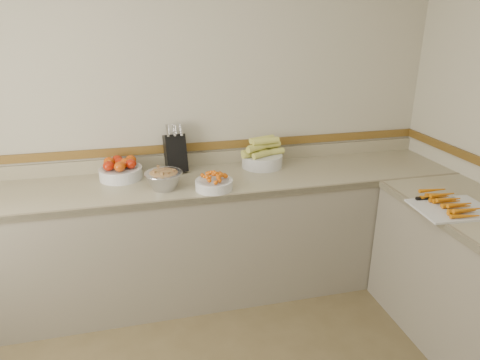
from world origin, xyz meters
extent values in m
plane|color=#B0A991|center=(0.00, 2.00, 1.30)|extent=(4.00, 0.00, 4.00)
cube|color=gray|center=(0.00, 1.68, 0.88)|extent=(4.00, 0.65, 0.04)
cube|color=slate|center=(0.00, 1.68, 0.43)|extent=(4.00, 0.63, 0.86)
cube|color=#72654D|center=(0.00, 1.36, 0.88)|extent=(4.00, 0.02, 0.04)
cube|color=gray|center=(0.00, 1.99, 0.95)|extent=(4.00, 0.02, 0.10)
cube|color=brown|center=(0.00, 1.99, 1.05)|extent=(4.00, 0.02, 0.06)
cube|color=black|center=(0.00, 1.90, 1.04)|extent=(0.17, 0.19, 0.29)
cylinder|color=silver|center=(-0.05, 1.87, 1.21)|extent=(0.02, 0.04, 0.08)
cylinder|color=silver|center=(0.00, 1.87, 1.21)|extent=(0.02, 0.04, 0.08)
cylinder|color=silver|center=(0.05, 1.87, 1.21)|extent=(0.02, 0.04, 0.08)
cylinder|color=silver|center=(-0.05, 1.90, 1.21)|extent=(0.02, 0.04, 0.08)
cylinder|color=silver|center=(0.00, 1.90, 1.21)|extent=(0.02, 0.04, 0.08)
cylinder|color=silver|center=(0.05, 1.90, 1.21)|extent=(0.02, 0.04, 0.08)
cylinder|color=silver|center=(-0.05, 1.93, 1.21)|extent=(0.02, 0.04, 0.08)
cylinder|color=silver|center=(0.00, 1.93, 1.21)|extent=(0.02, 0.04, 0.08)
cylinder|color=silver|center=(0.05, 1.93, 1.21)|extent=(0.02, 0.04, 0.08)
cylinder|color=silver|center=(-0.40, 1.83, 0.94)|extent=(0.30, 0.30, 0.08)
torus|color=silver|center=(-0.40, 1.83, 0.97)|extent=(0.30, 0.30, 0.01)
cylinder|color=white|center=(-0.40, 1.83, 0.97)|extent=(0.26, 0.26, 0.01)
ellipsoid|color=#A51B06|center=(-0.47, 1.79, 1.01)|extent=(0.08, 0.08, 0.07)
ellipsoid|color=#B43D06|center=(-0.40, 1.76, 1.01)|extent=(0.08, 0.08, 0.07)
ellipsoid|color=#A51B06|center=(-0.32, 1.80, 1.01)|extent=(0.08, 0.08, 0.07)
ellipsoid|color=#B43D06|center=(-0.47, 1.88, 1.01)|extent=(0.08, 0.08, 0.07)
ellipsoid|color=#A51B06|center=(-0.40, 1.85, 1.01)|extent=(0.08, 0.08, 0.07)
ellipsoid|color=#B43D06|center=(-0.32, 1.89, 1.01)|extent=(0.08, 0.08, 0.07)
ellipsoid|color=#A51B06|center=(-0.42, 1.91, 1.01)|extent=(0.08, 0.08, 0.07)
ellipsoid|color=#B43D06|center=(-0.36, 1.83, 1.01)|extent=(0.08, 0.08, 0.07)
cylinder|color=silver|center=(0.21, 1.48, 0.93)|extent=(0.25, 0.25, 0.06)
torus|color=silver|center=(0.21, 1.48, 0.96)|extent=(0.25, 0.25, 0.01)
cylinder|color=white|center=(0.21, 1.48, 0.96)|extent=(0.22, 0.22, 0.01)
sphere|color=#BB4B06|center=(0.20, 1.49, 1.01)|extent=(0.03, 0.03, 0.03)
sphere|color=#BB4B06|center=(0.22, 1.48, 1.02)|extent=(0.03, 0.03, 0.03)
sphere|color=#BB4B06|center=(0.22, 1.49, 1.02)|extent=(0.03, 0.03, 0.03)
sphere|color=#BB4B06|center=(0.20, 1.51, 1.00)|extent=(0.03, 0.03, 0.03)
sphere|color=#BB4B06|center=(0.23, 1.41, 0.98)|extent=(0.03, 0.03, 0.03)
sphere|color=#BB4B06|center=(0.16, 1.44, 0.99)|extent=(0.03, 0.03, 0.03)
sphere|color=#BB4B06|center=(0.19, 1.49, 1.01)|extent=(0.03, 0.03, 0.03)
sphere|color=#BB4B06|center=(0.20, 1.50, 1.00)|extent=(0.03, 0.03, 0.03)
sphere|color=#BB4B06|center=(0.28, 1.50, 0.98)|extent=(0.03, 0.03, 0.03)
sphere|color=#BB4B06|center=(0.14, 1.52, 0.99)|extent=(0.03, 0.03, 0.03)
sphere|color=#BB4B06|center=(0.17, 1.41, 0.99)|extent=(0.03, 0.03, 0.03)
sphere|color=#BB4B06|center=(0.19, 1.49, 1.01)|extent=(0.03, 0.03, 0.03)
sphere|color=#BB4B06|center=(0.14, 1.54, 0.98)|extent=(0.03, 0.03, 0.03)
sphere|color=#BB4B06|center=(0.16, 1.46, 1.00)|extent=(0.03, 0.03, 0.03)
sphere|color=#BB4B06|center=(0.21, 1.46, 1.02)|extent=(0.03, 0.03, 0.03)
sphere|color=#BB4B06|center=(0.23, 1.46, 1.01)|extent=(0.03, 0.03, 0.03)
sphere|color=#BB4B06|center=(0.22, 1.47, 1.01)|extent=(0.03, 0.03, 0.03)
sphere|color=#BB4B06|center=(0.20, 1.48, 1.01)|extent=(0.03, 0.03, 0.03)
sphere|color=#BB4B06|center=(0.23, 1.55, 0.99)|extent=(0.03, 0.03, 0.03)
sphere|color=#BB4B06|center=(0.25, 1.49, 1.00)|extent=(0.03, 0.03, 0.03)
sphere|color=#BB4B06|center=(0.20, 1.48, 1.01)|extent=(0.03, 0.03, 0.03)
sphere|color=#BB4B06|center=(0.20, 1.48, 1.02)|extent=(0.03, 0.03, 0.03)
sphere|color=#BB4B06|center=(0.13, 1.50, 0.99)|extent=(0.03, 0.03, 0.03)
sphere|color=#BB4B06|center=(0.24, 1.56, 0.98)|extent=(0.03, 0.03, 0.03)
sphere|color=#BB4B06|center=(0.20, 1.46, 1.01)|extent=(0.03, 0.03, 0.03)
sphere|color=#BB4B06|center=(0.22, 1.49, 1.02)|extent=(0.03, 0.03, 0.03)
sphere|color=#BB4B06|center=(0.20, 1.46, 1.02)|extent=(0.03, 0.03, 0.03)
sphere|color=#BB4B06|center=(0.13, 1.47, 0.99)|extent=(0.03, 0.03, 0.03)
sphere|color=#BB4B06|center=(0.20, 1.39, 0.98)|extent=(0.03, 0.03, 0.03)
sphere|color=#BB4B06|center=(0.20, 1.39, 0.98)|extent=(0.03, 0.03, 0.03)
sphere|color=#BB4B06|center=(0.20, 1.48, 1.02)|extent=(0.03, 0.03, 0.03)
sphere|color=#BB4B06|center=(0.17, 1.40, 0.98)|extent=(0.03, 0.03, 0.03)
sphere|color=#BB4B06|center=(0.23, 1.44, 1.00)|extent=(0.03, 0.03, 0.03)
sphere|color=#BB4B06|center=(0.19, 1.39, 0.98)|extent=(0.03, 0.03, 0.03)
sphere|color=#BB4B06|center=(0.18, 1.49, 1.00)|extent=(0.03, 0.03, 0.03)
sphere|color=#BB4B06|center=(0.12, 1.47, 0.98)|extent=(0.03, 0.03, 0.03)
cylinder|color=silver|center=(0.64, 1.85, 0.95)|extent=(0.31, 0.31, 0.09)
torus|color=silver|center=(0.64, 1.85, 0.99)|extent=(0.31, 0.31, 0.01)
cylinder|color=#C5C452|center=(0.58, 1.83, 1.01)|extent=(0.21, 0.11, 0.05)
cylinder|color=#C5C452|center=(0.64, 1.80, 1.01)|extent=(0.21, 0.13, 0.05)
cylinder|color=#C5C452|center=(0.71, 1.83, 1.01)|extent=(0.21, 0.08, 0.05)
cylinder|color=#C5C452|center=(0.59, 1.89, 1.01)|extent=(0.21, 0.12, 0.05)
cylinder|color=#C5C452|center=(0.68, 1.90, 1.01)|extent=(0.21, 0.07, 0.05)
cylinder|color=#C5C452|center=(0.62, 1.85, 1.06)|extent=(0.21, 0.13, 0.05)
cylinder|color=#C5C452|center=(0.69, 1.86, 1.06)|extent=(0.21, 0.09, 0.05)
cylinder|color=#C5C452|center=(0.65, 1.88, 1.11)|extent=(0.21, 0.11, 0.05)
cylinder|color=#C5C452|center=(0.60, 1.82, 1.06)|extent=(0.20, 0.14, 0.05)
cylinder|color=#C5C452|center=(0.66, 1.83, 1.11)|extent=(0.21, 0.08, 0.05)
cylinder|color=#B2B2BA|center=(-0.11, 1.56, 0.96)|extent=(0.25, 0.25, 0.12)
torus|color=#B2B2BA|center=(-0.11, 1.56, 1.01)|extent=(0.25, 0.25, 0.01)
ellipsoid|color=maroon|center=(-0.11, 1.56, 1.00)|extent=(0.20, 0.20, 0.07)
cube|color=maroon|center=(-0.13, 1.50, 1.03)|extent=(0.02, 0.02, 0.02)
cube|color=#6C9E4D|center=(-0.10, 1.61, 1.02)|extent=(0.02, 0.02, 0.02)
cube|color=maroon|center=(-0.17, 1.60, 1.02)|extent=(0.02, 0.02, 0.02)
cube|color=#6C9E4D|center=(-0.14, 1.56, 1.02)|extent=(0.02, 0.02, 0.02)
cube|color=maroon|center=(-0.15, 1.54, 1.03)|extent=(0.02, 0.02, 0.02)
cube|color=#6C9E4D|center=(-0.14, 1.64, 1.03)|extent=(0.02, 0.02, 0.02)
cube|color=maroon|center=(-0.11, 1.57, 1.03)|extent=(0.02, 0.02, 0.02)
cube|color=#6C9E4D|center=(-0.09, 1.51, 1.03)|extent=(0.02, 0.02, 0.02)
cube|color=maroon|center=(-0.12, 1.57, 1.02)|extent=(0.02, 0.02, 0.02)
cube|color=#6C9E4D|center=(-0.12, 1.60, 1.02)|extent=(0.02, 0.02, 0.02)
cube|color=maroon|center=(-0.17, 1.54, 1.03)|extent=(0.02, 0.02, 0.02)
cube|color=#6C9E4D|center=(-0.04, 1.55, 1.03)|extent=(0.02, 0.02, 0.02)
cube|color=maroon|center=(-0.12, 1.53, 1.02)|extent=(0.02, 0.02, 0.02)
cube|color=#6C9E4D|center=(-0.10, 1.58, 1.02)|extent=(0.02, 0.02, 0.02)
cube|color=beige|center=(1.52, 0.83, 0.91)|extent=(0.45, 0.37, 0.01)
cone|color=#BB6006|center=(1.52, 0.69, 0.93)|extent=(0.17, 0.04, 0.03)
cone|color=#BB6006|center=(1.52, 0.72, 0.95)|extent=(0.17, 0.04, 0.03)
cone|color=#BB6006|center=(1.52, 0.74, 0.93)|extent=(0.17, 0.04, 0.03)
cone|color=#BB6006|center=(1.52, 0.77, 0.93)|extent=(0.17, 0.04, 0.03)
cone|color=#BB6006|center=(1.52, 0.79, 0.95)|extent=(0.17, 0.04, 0.03)
cone|color=#BB6006|center=(1.52, 0.82, 0.93)|extent=(0.17, 0.04, 0.03)
cone|color=#BB6006|center=(1.52, 0.84, 0.93)|extent=(0.17, 0.04, 0.03)
cone|color=#BB6006|center=(1.52, 0.87, 0.95)|extent=(0.17, 0.04, 0.03)
cone|color=#BB6006|center=(1.52, 0.89, 0.93)|extent=(0.17, 0.04, 0.03)
cone|color=#BB6006|center=(1.52, 0.92, 0.93)|extent=(0.17, 0.04, 0.03)
cone|color=#BB6006|center=(1.52, 0.94, 0.95)|extent=(0.17, 0.04, 0.03)
cone|color=#BB6006|center=(1.52, 0.97, 0.93)|extent=(0.17, 0.04, 0.03)
cone|color=#BB6006|center=(1.52, 0.99, 0.93)|extent=(0.17, 0.04, 0.03)
cone|color=#BB6006|center=(1.52, 1.02, 0.95)|extent=(0.17, 0.04, 0.03)
cube|color=silver|center=(1.55, 0.97, 0.92)|extent=(0.18, 0.05, 0.00)
cube|color=black|center=(1.42, 0.97, 0.92)|extent=(0.09, 0.03, 0.02)
camera|label=1|loc=(-0.25, -1.11, 1.97)|focal=32.00mm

